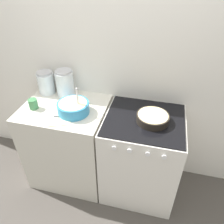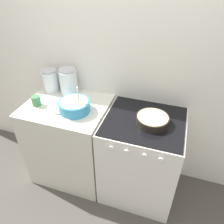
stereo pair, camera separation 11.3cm
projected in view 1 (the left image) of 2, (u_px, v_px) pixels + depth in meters
The scene contains 11 objects.
ground_plane at pixel (98, 203), 2.25m from camera, with size 12.00×12.00×0.00m, color #4C4742.
wall_back at pixel (113, 69), 2.07m from camera, with size 4.56×0.05×2.40m.
countertop_cabinet at pixel (70, 143), 2.31m from camera, with size 0.78×0.64×0.93m.
stove at pixel (141, 156), 2.16m from camera, with size 0.70×0.66×0.93m.
mixing_bowl at pixel (73, 107), 1.93m from camera, with size 0.28×0.28×0.26m.
baking_pan at pixel (153, 118), 1.84m from camera, with size 0.28×0.28×0.07m.
storage_jar_left at pixel (46, 84), 2.20m from camera, with size 0.17×0.17×0.23m.
storage_jar_middle at pixel (65, 85), 2.15m from camera, with size 0.18×0.18×0.27m.
tin_can at pixel (33, 104), 1.99m from camera, with size 0.08×0.08×0.09m.
recipe_page at pixel (60, 117), 1.90m from camera, with size 0.27×0.30×0.01m.
measuring_spoon at pixel (63, 117), 1.88m from camera, with size 0.12×0.04×0.04m.
Camera 1 is at (0.45, -1.20, 2.08)m, focal length 35.00 mm.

